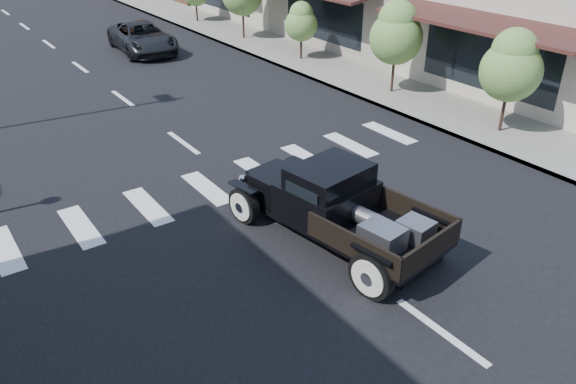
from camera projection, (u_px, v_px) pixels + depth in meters
ground at (331, 251)px, 11.79m from camera, size 120.00×120.00×0.00m
road at (96, 79)px, 22.57m from camera, size 14.00×80.00×0.02m
road_markings at (144, 115)px, 18.98m from camera, size 12.00×60.00×0.06m
sidewalk_right at (271, 47)px, 26.86m from camera, size 3.00×80.00×0.15m
storefront_near at (574, 24)px, 21.22m from camera, size 10.00×9.00×4.50m
small_tree_a at (508, 83)px, 16.63m from camera, size 1.81×1.81×3.01m
small_tree_b at (395, 49)px, 20.00m from camera, size 1.88×1.88×3.14m
small_tree_c at (301, 31)px, 24.24m from camera, size 1.41×1.41×2.34m
small_tree_d at (243, 3)px, 27.49m from camera, size 2.03×2.03×3.38m
hotrod_pickup at (337, 205)px, 11.77m from camera, size 3.07×5.32×1.74m
second_car at (142, 38)px, 26.00m from camera, size 2.60×4.97×1.33m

